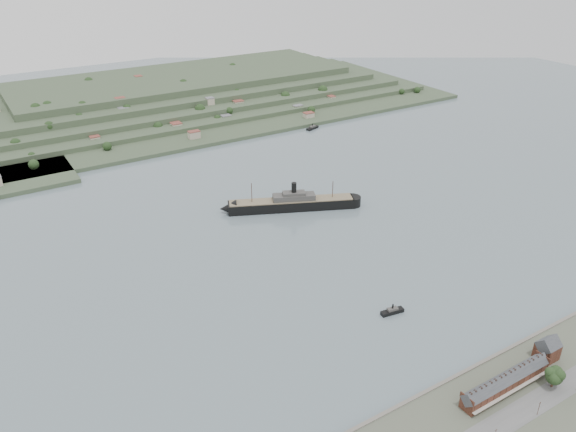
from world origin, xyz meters
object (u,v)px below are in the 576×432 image
gabled_building (548,349)px  fig_tree (555,376)px  terrace_row (506,382)px  tugboat (392,311)px  steamship (288,204)px

gabled_building → fig_tree: bearing=-135.1°
gabled_building → terrace_row: bearing=-173.9°
terrace_row → fig_tree: size_ratio=4.71×
tugboat → fig_tree: (26.19, -89.41, 7.61)m
gabled_building → fig_tree: 21.74m
fig_tree → steamship: bearing=91.5°
steamship → tugboat: (-19.97, -151.52, -3.56)m
fig_tree → terrace_row: bearing=152.9°
tugboat → fig_tree: bearing=-73.7°
terrace_row → gabled_building: size_ratio=3.95×
gabled_building → steamship: 226.65m
steamship → fig_tree: size_ratio=9.29×
steamship → tugboat: bearing=-97.5°
terrace_row → steamship: bearing=86.0°
terrace_row → tugboat: bearing=93.0°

